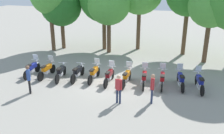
% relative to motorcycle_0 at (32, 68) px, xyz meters
% --- Properties ---
extents(ground_plane, '(80.00, 80.00, 0.00)m').
position_rel_motorcycle_0_xyz_m(ground_plane, '(5.56, 0.37, -0.52)').
color(ground_plane, gray).
extents(motorcycle_0, '(0.62, 2.19, 1.37)m').
position_rel_motorcycle_0_xyz_m(motorcycle_0, '(0.00, 0.00, 0.00)').
color(motorcycle_0, black).
rests_on(motorcycle_0, ground_plane).
extents(motorcycle_1, '(0.62, 2.19, 1.37)m').
position_rel_motorcycle_0_xyz_m(motorcycle_1, '(1.11, 0.09, 0.00)').
color(motorcycle_1, black).
rests_on(motorcycle_1, ground_plane).
extents(motorcycle_2, '(0.67, 2.17, 0.99)m').
position_rel_motorcycle_0_xyz_m(motorcycle_2, '(2.22, -0.01, -0.01)').
color(motorcycle_2, black).
rests_on(motorcycle_2, ground_plane).
extents(motorcycle_3, '(0.62, 2.19, 0.99)m').
position_rel_motorcycle_0_xyz_m(motorcycle_3, '(3.33, 0.28, -0.01)').
color(motorcycle_3, black).
rests_on(motorcycle_3, ground_plane).
extents(motorcycle_4, '(0.62, 2.19, 1.37)m').
position_rel_motorcycle_0_xyz_m(motorcycle_4, '(4.45, 0.45, 0.00)').
color(motorcycle_4, black).
rests_on(motorcycle_4, ground_plane).
extents(motorcycle_5, '(0.62, 2.19, 1.37)m').
position_rel_motorcycle_0_xyz_m(motorcycle_5, '(5.56, 0.26, 0.00)').
color(motorcycle_5, black).
rests_on(motorcycle_5, ground_plane).
extents(motorcycle_6, '(0.62, 2.19, 1.37)m').
position_rel_motorcycle_0_xyz_m(motorcycle_6, '(6.67, 0.40, 0.00)').
color(motorcycle_6, black).
rests_on(motorcycle_6, ground_plane).
extents(motorcycle_7, '(0.62, 2.19, 1.37)m').
position_rel_motorcycle_0_xyz_m(motorcycle_7, '(7.77, 0.56, 0.00)').
color(motorcycle_7, black).
rests_on(motorcycle_7, ground_plane).
extents(motorcycle_8, '(0.62, 2.19, 1.37)m').
position_rel_motorcycle_0_xyz_m(motorcycle_8, '(8.89, 0.72, 0.00)').
color(motorcycle_8, black).
rests_on(motorcycle_8, ground_plane).
extents(motorcycle_9, '(0.69, 2.17, 1.37)m').
position_rel_motorcycle_0_xyz_m(motorcycle_9, '(9.99, 0.95, 0.00)').
color(motorcycle_9, black).
rests_on(motorcycle_9, ground_plane).
extents(motorcycle_10, '(0.65, 2.17, 1.37)m').
position_rel_motorcycle_0_xyz_m(motorcycle_10, '(11.10, 0.86, 0.00)').
color(motorcycle_10, black).
rests_on(motorcycle_10, ground_plane).
extents(person_0, '(0.25, 0.41, 1.68)m').
position_rel_motorcycle_0_xyz_m(person_0, '(8.57, -1.64, 0.47)').
color(person_0, '#232D4C').
rests_on(person_0, ground_plane).
extents(person_1, '(0.31, 0.38, 1.74)m').
position_rel_motorcycle_0_xyz_m(person_1, '(1.52, -2.51, 0.51)').
color(person_1, black).
rests_on(person_1, ground_plane).
extents(person_2, '(0.41, 0.24, 1.65)m').
position_rel_motorcycle_0_xyz_m(person_2, '(6.85, -2.19, 0.44)').
color(person_2, '#232D4C').
rests_on(person_2, ground_plane).
extents(tree_1, '(3.86, 3.86, 6.04)m').
position_rel_motorcycle_0_xyz_m(tree_1, '(-1.26, 7.15, 3.57)').
color(tree_1, brown).
rests_on(tree_1, ground_plane).
extents(tree_3, '(3.84, 3.84, 6.36)m').
position_rel_motorcycle_0_xyz_m(tree_3, '(3.41, 7.05, 3.90)').
color(tree_3, brown).
rests_on(tree_3, ground_plane).
extents(tree_6, '(3.46, 3.46, 6.29)m').
position_rel_motorcycle_0_xyz_m(tree_6, '(11.68, 6.54, 4.01)').
color(tree_6, brown).
rests_on(tree_6, ground_plane).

